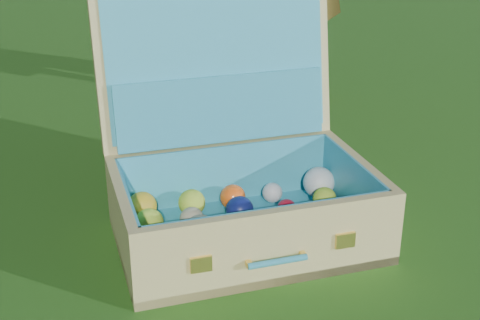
# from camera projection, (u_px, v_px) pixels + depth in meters

# --- Properties ---
(ground) EXTENTS (60.00, 60.00, 0.00)m
(ground) POSITION_uv_depth(u_px,v_px,m) (221.00, 259.00, 1.47)
(ground) COLOR #215114
(ground) RESTS_ON ground
(suitcase) EXTENTS (0.63, 0.55, 0.55)m
(suitcase) POSITION_uv_depth(u_px,v_px,m) (236.00, 167.00, 1.55)
(suitcase) COLOR tan
(suitcase) RESTS_ON ground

